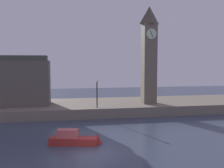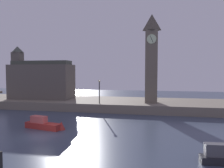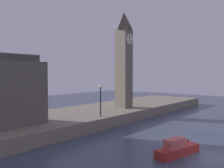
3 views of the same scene
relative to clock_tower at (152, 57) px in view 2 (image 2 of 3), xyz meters
name	(u,v)px [view 2 (image 2 of 3)]	position (x,y,z in m)	size (l,w,h in m)	color
ground_plane	(41,136)	(-11.50, -18.04, -9.57)	(120.00, 120.00, 0.00)	#384256
far_embankment	(93,103)	(-11.50, 1.96, -8.82)	(70.00, 12.00, 1.50)	slate
clock_tower	(152,57)	(0.00, 0.00, 0.00)	(2.34, 2.39, 15.65)	#6B6051
parliament_hall	(40,80)	(-22.60, 1.58, -4.23)	(12.76, 5.15, 10.82)	#5B544C
streetlamp	(99,89)	(-8.87, -2.72, -5.53)	(0.36, 0.36, 4.10)	black
mooring_post_right	(1,166)	(-8.96, -27.77, -8.60)	(0.26, 0.26, 1.95)	#242424
boat_barge_dark	(222,157)	(5.89, -22.09, -9.03)	(3.44, 1.20, 1.60)	#232328
boat_dinghy_red	(46,125)	(-12.43, -15.21, -9.04)	(5.55, 2.27, 1.77)	maroon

